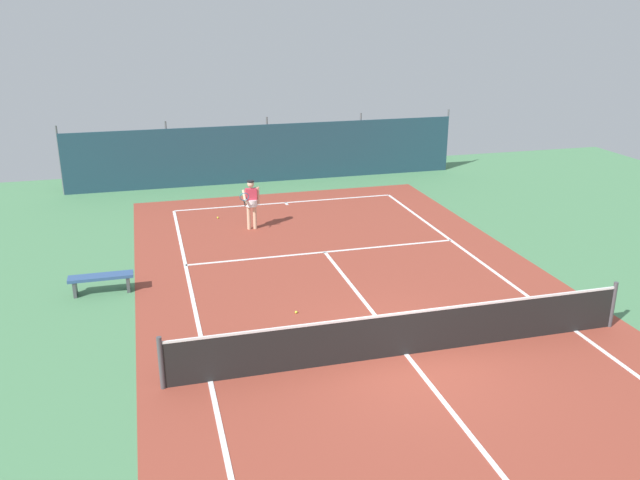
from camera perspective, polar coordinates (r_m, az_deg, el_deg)
ground_plane at (r=14.30m, az=7.41°, el=-9.75°), size 36.00×36.00×0.00m
court_surface at (r=14.30m, az=7.41°, el=-9.74°), size 11.02×26.60×0.01m
tennis_net at (r=14.06m, az=7.50°, el=-7.93°), size 10.12×0.10×1.10m
back_fence at (r=28.38m, az=-4.67°, el=6.59°), size 16.30×0.98×2.70m
tennis_player at (r=21.73m, az=-5.94°, el=3.36°), size 0.71×0.75×1.64m
tennis_ball_near_player at (r=23.25m, az=-8.79°, el=1.92°), size 0.07×0.07×0.07m
tennis_ball_midcourt at (r=15.95m, az=-2.06°, el=-6.22°), size 0.07×0.07×0.07m
parked_car at (r=31.62m, az=0.18°, el=8.29°), size 2.11×4.25×1.68m
courtside_bench at (r=17.80m, az=-18.32°, el=-3.24°), size 1.60×0.40×0.49m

